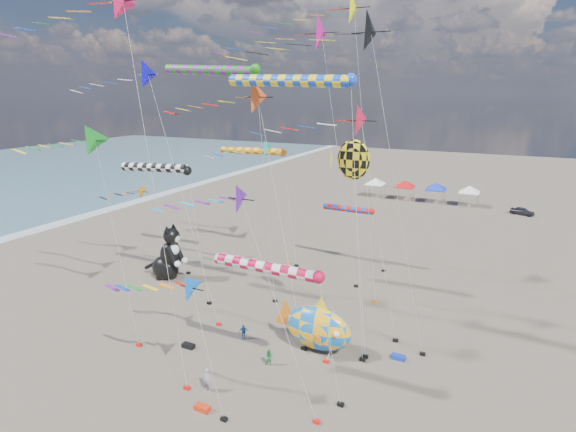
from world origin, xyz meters
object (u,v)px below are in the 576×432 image
(person_adult, at_px, (207,380))
(parked_car, at_px, (522,211))
(cat_inflatable, at_px, (167,251))
(child_green, at_px, (269,358))
(child_blue, at_px, (243,332))
(fish_inflatable, at_px, (317,328))

(person_adult, distance_m, parked_car, 56.04)
(cat_inflatable, xyz_separation_m, person_adult, (13.43, -12.21, -1.99))
(cat_inflatable, bearing_deg, child_green, -28.70)
(child_blue, distance_m, parked_car, 50.77)
(person_adult, height_order, child_green, person_adult)
(fish_inflatable, bearing_deg, child_green, -125.87)
(fish_inflatable, relative_size, person_adult, 4.22)
(child_green, xyz_separation_m, parked_car, (15.14, 49.44, -0.02))
(parked_car, bearing_deg, child_blue, 178.81)
(cat_inflatable, relative_size, fish_inflatable, 0.87)
(cat_inflatable, xyz_separation_m, parked_car, (30.64, 41.12, -2.18))
(child_green, bearing_deg, fish_inflatable, 41.31)
(person_adult, distance_m, child_blue, 6.13)
(cat_inflatable, height_order, person_adult, cat_inflatable)
(cat_inflatable, distance_m, child_blue, 13.88)
(child_green, bearing_deg, child_blue, 134.19)
(person_adult, xyz_separation_m, parked_car, (17.21, 53.33, -0.19))
(child_green, height_order, child_blue, child_green)
(fish_inflatable, distance_m, person_adult, 8.09)
(child_green, bearing_deg, person_adult, -130.82)
(person_adult, bearing_deg, fish_inflatable, 63.10)
(parked_car, bearing_deg, cat_inflatable, 163.38)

